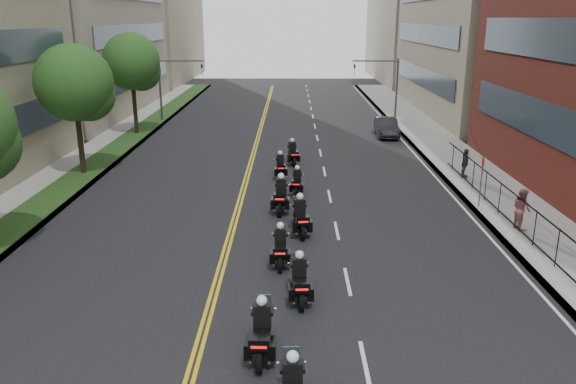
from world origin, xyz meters
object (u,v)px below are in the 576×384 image
pedestrian_b (522,209)px  pedestrian_c (465,163)px  motorcycle_5 (300,218)px  motorcycle_7 (297,183)px  motorcycle_8 (280,167)px  motorcycle_6 (281,196)px  parked_sedan (386,127)px  motorcycle_4 (280,248)px  motorcycle_2 (262,333)px  motorcycle_9 (293,154)px  motorcycle_3 (300,281)px

pedestrian_b → pedestrian_c: (0.00, 8.28, -0.07)m
motorcycle_5 → motorcycle_7: size_ratio=1.17×
motorcycle_7 → motorcycle_8: motorcycle_8 is taller
motorcycle_5 → motorcycle_6: 3.10m
parked_sedan → motorcycle_4: bearing=-106.7°
motorcycle_7 → motorcycle_5: bearing=-84.7°
motorcycle_6 → parked_sedan: size_ratio=0.57×
motorcycle_8 → parked_sedan: bearing=51.5°
parked_sedan → motorcycle_8: bearing=-122.5°
pedestrian_b → motorcycle_4: bearing=99.2°
motorcycle_5 → pedestrian_b: bearing=-4.9°
pedestrian_b → motorcycle_2: bearing=122.2°
motorcycle_9 → pedestrian_b: size_ratio=1.23×
motorcycle_9 → pedestrian_b: pedestrian_b is taller
motorcycle_7 → pedestrian_c: size_ratio=1.23×
motorcycle_3 → parked_sedan: (7.24, 27.11, 0.06)m
motorcycle_6 → motorcycle_7: bearing=76.4°
motorcycle_4 → pedestrian_b: 10.99m
motorcycle_7 → motorcycle_4: bearing=-90.1°
pedestrian_b → motorcycle_5: bearing=82.5°
pedestrian_c → parked_sedan: bearing=29.2°
parked_sedan → motorcycle_2: bearing=-103.9°
motorcycle_3 → motorcycle_5: 6.02m
pedestrian_b → pedestrian_c: pedestrian_b is taller
motorcycle_2 → motorcycle_3: 3.42m
motorcycle_3 → motorcycle_4: (-0.69, 2.84, -0.02)m
motorcycle_6 → parked_sedan: 19.83m
motorcycle_6 → pedestrian_b: pedestrian_b is taller
motorcycle_4 → motorcycle_8: bearing=90.7°
motorcycle_7 → pedestrian_b: bearing=-25.2°
motorcycle_4 → pedestrian_b: pedestrian_b is taller
motorcycle_2 → motorcycle_6: (0.30, 12.23, 0.04)m
motorcycle_6 → pedestrian_c: size_ratio=1.51×
motorcycle_7 → pedestrian_c: pedestrian_c is taller
motorcycle_2 → motorcycle_8: 18.21m
motorcycle_3 → motorcycle_9: size_ratio=1.03×
parked_sedan → pedestrian_c: pedestrian_c is taller
pedestrian_b → motorcycle_9: bearing=30.9°
pedestrian_c → motorcycle_9: bearing=88.1°
motorcycle_5 → pedestrian_c: pedestrian_c is taller
motorcycle_5 → motorcycle_9: size_ratio=1.08×
motorcycle_4 → motorcycle_9: bearing=87.8°
motorcycle_3 → motorcycle_6: (-0.79, 8.98, 0.07)m
motorcycle_6 → motorcycle_9: size_ratio=1.13×
pedestrian_c → motorcycle_6: bearing=135.9°
motorcycle_8 → parked_sedan: size_ratio=0.49×
motorcycle_3 → motorcycle_8: bearing=90.0°
motorcycle_8 → motorcycle_9: motorcycle_9 is taller
motorcycle_9 → pedestrian_b: bearing=-57.9°
motorcycle_8 → motorcycle_9: 3.26m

